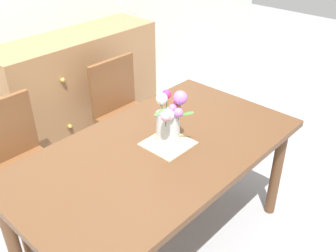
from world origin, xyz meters
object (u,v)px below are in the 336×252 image
(dresser, at_px, (81,92))
(chair_right, at_px, (123,109))
(chair_left, at_px, (17,159))
(dining_table, at_px, (158,161))
(flower_vase, at_px, (169,120))

(dresser, bearing_deg, chair_right, -88.02)
(chair_left, xyz_separation_m, chair_right, (0.90, 0.00, 0.00))
(chair_right, xyz_separation_m, dresser, (-0.02, 0.52, -0.02))
(dining_table, bearing_deg, chair_right, 60.81)
(dresser, height_order, flower_vase, flower_vase)
(dresser, bearing_deg, dining_table, -107.99)
(chair_left, height_order, dresser, dresser)
(dining_table, xyz_separation_m, chair_right, (0.45, 0.81, -0.14))
(dining_table, distance_m, chair_right, 0.93)
(dining_table, height_order, chair_right, chair_right)
(dresser, xyz_separation_m, flower_vase, (-0.36, -1.35, 0.41))
(dining_table, xyz_separation_m, flower_vase, (0.07, -0.02, 0.25))
(dining_table, distance_m, dresser, 1.41)
(dining_table, bearing_deg, flower_vase, -15.64)
(chair_right, xyz_separation_m, flower_vase, (-0.38, -0.83, 0.39))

